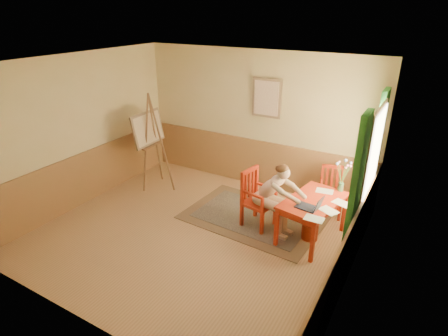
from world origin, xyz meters
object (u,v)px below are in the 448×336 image
Objects in this scene: chair_left at (257,199)px; table at (313,205)px; laptop at (311,206)px; easel at (150,132)px; chair_back at (331,191)px; figure at (273,195)px.

table is at bearing 4.24° from chair_left.
easel reaches higher than laptop.
table is 3.58m from easel.
chair_left reaches higher than chair_back.
chair_left is at bearing -175.76° from table.
figure is (-0.68, -1.08, 0.24)m from chair_back.
laptop is at bearing -81.71° from table.
easel is at bearing 172.70° from chair_left.
laptop is at bearing -13.42° from chair_left.
easel is at bearing 170.97° from laptop.
chair_back is at bearing 90.07° from laptop.
chair_back reaches higher than table.
laptop is (0.05, -0.31, 0.14)m from table.
figure reaches higher than laptop.
laptop is (1.00, -0.24, 0.25)m from chair_left.
chair_left is at bearing 171.43° from figure.
figure is 2.95m from easel.
laptop reaches higher than table.
figure is (0.32, -0.05, 0.18)m from chair_left.
chair_left reaches higher than laptop.
chair_back is (1.00, 1.04, -0.06)m from chair_left.
table is at bearing -92.59° from chair_back.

